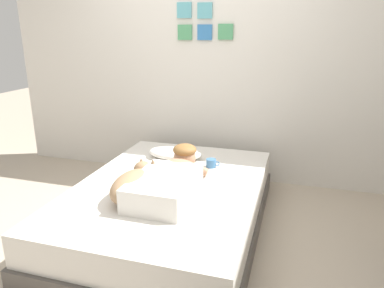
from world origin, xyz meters
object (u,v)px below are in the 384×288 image
(dog, at_px, (134,184))
(cell_phone, at_px, (149,182))
(coffee_cup, at_px, (211,163))
(pillow, at_px, (175,153))
(person_lying, at_px, (170,179))
(bed, at_px, (170,206))

(dog, relative_size, cell_phone, 4.11)
(coffee_cup, distance_m, cell_phone, 0.62)
(pillow, distance_m, person_lying, 0.75)
(bed, xyz_separation_m, person_lying, (0.06, -0.13, 0.30))
(bed, height_order, dog, dog)
(person_lying, distance_m, coffee_cup, 0.62)
(bed, xyz_separation_m, dog, (-0.17, -0.30, 0.30))
(pillow, xyz_separation_m, person_lying, (0.21, -0.72, 0.05))
(bed, height_order, coffee_cup, coffee_cup)
(cell_phone, bearing_deg, coffee_cup, 49.63)
(dog, bearing_deg, pillow, 88.92)
(person_lying, bearing_deg, pillow, 106.36)
(person_lying, bearing_deg, bed, 114.85)
(bed, xyz_separation_m, pillow, (-0.15, 0.59, 0.25))
(dog, bearing_deg, person_lying, 35.87)
(pillow, bearing_deg, cell_phone, -91.36)
(person_lying, xyz_separation_m, coffee_cup, (0.18, 0.59, -0.07))
(pillow, distance_m, coffee_cup, 0.41)
(coffee_cup, height_order, cell_phone, coffee_cup)
(pillow, bearing_deg, dog, -91.08)
(bed, relative_size, person_lying, 2.27)
(cell_phone, bearing_deg, bed, 5.75)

